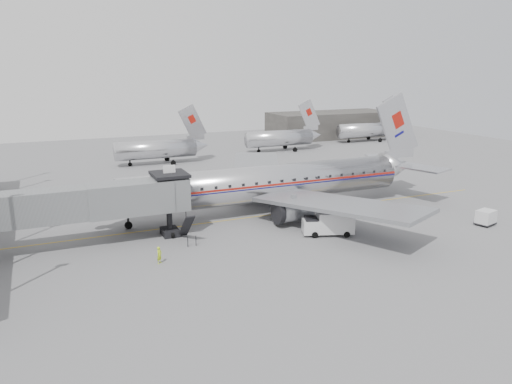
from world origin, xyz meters
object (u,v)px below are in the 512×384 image
airliner (272,183)px  baggage_cart_white (486,217)px  baggage_cart_navy (345,209)px  ramp_worker (159,255)px  service_van (329,223)px

airliner → baggage_cart_white: (18.68, -14.21, -2.52)m
baggage_cart_navy → baggage_cart_white: size_ratio=1.04×
airliner → ramp_worker: size_ratio=28.03×
baggage_cart_navy → baggage_cart_white: baggage_cart_navy is taller
airliner → service_van: 10.52m
service_van → baggage_cart_navy: (5.07, 4.76, -0.37)m
airliner → ramp_worker: (-15.93, -10.80, -2.63)m
service_van → baggage_cart_white: (17.18, -4.03, -0.39)m
airliner → ramp_worker: airliner is taller
ramp_worker → airliner: bearing=-7.0°
service_van → ramp_worker: size_ratio=3.59×
airliner → baggage_cart_navy: bearing=-39.9°
service_van → ramp_worker: (-17.43, -0.61, -0.50)m
service_van → baggage_cart_white: bearing=7.8°
airliner → baggage_cart_navy: airliner is taller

